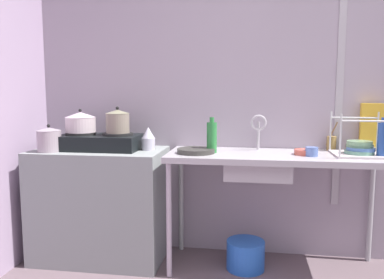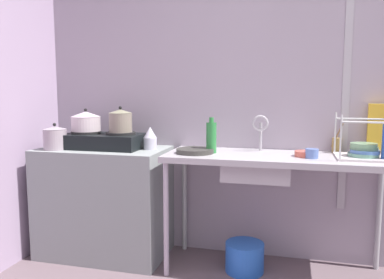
{
  "view_description": "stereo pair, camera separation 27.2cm",
  "coord_description": "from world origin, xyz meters",
  "views": [
    {
      "loc": [
        -0.37,
        -1.14,
        1.24
      ],
      "look_at": [
        -0.77,
        1.54,
        0.91
      ],
      "focal_mm": 36.22,
      "sensor_mm": 36.0,
      "label": 1
    },
    {
      "loc": [
        -0.1,
        -1.08,
        1.24
      ],
      "look_at": [
        -0.77,
        1.54,
        0.91
      ],
      "focal_mm": 36.22,
      "sensor_mm": 36.0,
      "label": 2
    }
  ],
  "objects": [
    {
      "name": "percolator",
      "position": [
        -1.1,
        1.57,
        0.9
      ],
      "size": [
        0.1,
        0.1,
        0.17
      ],
      "color": "silver",
      "rests_on": "counter_concrete"
    },
    {
      "name": "stove",
      "position": [
        -1.46,
        1.54,
        0.88
      ],
      "size": [
        0.59,
        0.33,
        0.13
      ],
      "color": "black",
      "rests_on": "counter_concrete"
    },
    {
      "name": "frying_pan",
      "position": [
        -0.74,
        1.48,
        0.84
      ],
      "size": [
        0.26,
        0.26,
        0.03
      ],
      "primitive_type": "cylinder",
      "color": "#34332F",
      "rests_on": "counter_sink"
    },
    {
      "name": "bottle_by_sink",
      "position": [
        -0.63,
        1.53,
        0.93
      ],
      "size": [
        0.07,
        0.07,
        0.25
      ],
      "color": "#2A7938",
      "rests_on": "counter_sink"
    },
    {
      "name": "dish_rack",
      "position": [
        0.35,
        1.55,
        0.87
      ],
      "size": [
        0.33,
        0.33,
        0.28
      ],
      "color": "#BABDBB",
      "rests_on": "counter_sink"
    },
    {
      "name": "faucet",
      "position": [
        -0.31,
        1.68,
        1.0
      ],
      "size": [
        0.11,
        0.07,
        0.26
      ],
      "color": "#AAA5AB",
      "rests_on": "counter_sink"
    },
    {
      "name": "pot_on_left_burner",
      "position": [
        -1.6,
        1.54,
        1.02
      ],
      "size": [
        0.22,
        0.22,
        0.17
      ],
      "color": "beige",
      "rests_on": "stove"
    },
    {
      "name": "sink_basin",
      "position": [
        -0.32,
        1.51,
        0.74
      ],
      "size": [
        0.44,
        0.35,
        0.16
      ],
      "primitive_type": "cube",
      "color": "#AAA5AB",
      "rests_on": "counter_sink"
    },
    {
      "name": "wall_back",
      "position": [
        0.0,
        1.86,
        1.37
      ],
      "size": [
        4.84,
        0.1,
        2.75
      ],
      "primitive_type": "cube",
      "color": "#9E929F",
      "rests_on": "ground"
    },
    {
      "name": "small_bowl_on_drainboard",
      "position": [
        -0.01,
        1.53,
        0.84
      ],
      "size": [
        0.14,
        0.14,
        0.04
      ],
      "primitive_type": "cylinder",
      "color": "#C25545",
      "rests_on": "counter_sink"
    },
    {
      "name": "counter_sink",
      "position": [
        -0.19,
        1.54,
        0.76
      ],
      "size": [
        1.49,
        0.54,
        0.82
      ],
      "color": "#AAA5AB",
      "rests_on": "ground"
    },
    {
      "name": "pot_beside_stove",
      "position": [
        -1.78,
        1.39,
        0.91
      ],
      "size": [
        0.17,
        0.17,
        0.2
      ],
      "color": "#A1919A",
      "rests_on": "counter_concrete"
    },
    {
      "name": "pot_on_right_burner",
      "position": [
        -1.32,
        1.54,
        1.03
      ],
      "size": [
        0.17,
        0.17,
        0.19
      ],
      "color": "gray",
      "rests_on": "stove"
    },
    {
      "name": "utensil_jar",
      "position": [
        0.21,
        1.76,
        0.88
      ],
      "size": [
        0.08,
        0.07,
        0.21
      ],
      "color": "olive",
      "rests_on": "counter_sink"
    },
    {
      "name": "counter_concrete",
      "position": [
        -1.47,
        1.54,
        0.41
      ],
      "size": [
        0.95,
        0.54,
        0.82
      ],
      "primitive_type": "cube",
      "color": "gray",
      "rests_on": "ground"
    },
    {
      "name": "wall_metal_strip",
      "position": [
        0.26,
        1.8,
        1.51
      ],
      "size": [
        0.05,
        0.01,
        2.2
      ],
      "primitive_type": "cube",
      "color": "#AAA5AB"
    },
    {
      "name": "bucket_on_floor",
      "position": [
        -0.39,
        1.5,
        0.1
      ],
      "size": [
        0.27,
        0.27,
        0.2
      ],
      "primitive_type": "cylinder",
      "color": "blue",
      "rests_on": "ground"
    },
    {
      "name": "cup_by_rack",
      "position": [
        0.03,
        1.47,
        0.85
      ],
      "size": [
        0.08,
        0.08,
        0.06
      ],
      "primitive_type": "cylinder",
      "color": "#556FAE",
      "rests_on": "counter_sink"
    },
    {
      "name": "cereal_box",
      "position": [
        0.48,
        1.75,
        0.99
      ],
      "size": [
        0.15,
        0.09,
        0.34
      ],
      "primitive_type": "cube",
      "rotation": [
        0.0,
        0.0,
        -0.12
      ],
      "color": "gold",
      "rests_on": "counter_sink"
    }
  ]
}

